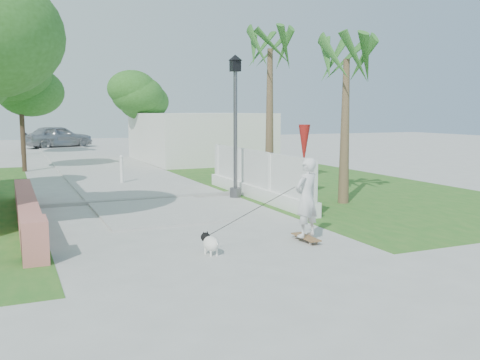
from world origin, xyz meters
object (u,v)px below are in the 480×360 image
bollard (122,169)px  patio_umbrella (304,144)px  street_lamp (235,120)px  skateboarder (301,199)px  dog (210,243)px  parked_car (58,136)px

bollard → patio_umbrella: size_ratio=0.47×
street_lamp → skateboarder: (-1.05, -5.93, -1.52)m
bollard → patio_umbrella: 7.25m
bollard → skateboarder: 10.56m
patio_umbrella → dog: size_ratio=3.78×
bollard → parked_car: 22.05m
patio_umbrella → street_lamp: bearing=152.2°
bollard → skateboarder: bearing=-81.0°
bollard → parked_car: (-0.35, 22.05, 0.25)m
skateboarder → parked_car: size_ratio=0.52×
bollard → parked_car: bearing=90.9°
bollard → patio_umbrella: (4.60, -5.50, 1.10)m
street_lamp → skateboarder: street_lamp is taller
dog → parked_car: size_ratio=0.12×
dog → parked_car: bearing=80.6°
street_lamp → patio_umbrella: 2.27m
skateboarder → dog: (-2.07, -0.16, -0.68)m
skateboarder → dog: bearing=-15.9°
street_lamp → parked_car: street_lamp is taller
skateboarder → dog: skateboarder is taller
parked_car → bollard: bearing=163.3°
patio_umbrella → skateboarder: 5.80m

